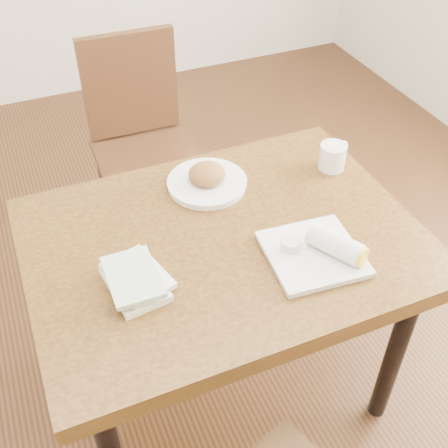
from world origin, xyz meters
name	(u,v)px	position (x,y,z in m)	size (l,w,h in m)	color
ground	(224,383)	(0.00, 0.00, -0.01)	(4.00, 5.00, 0.01)	#472814
table	(224,258)	(0.00, 0.00, 0.66)	(1.13, 0.84, 0.75)	brown
chair_far	(141,134)	(0.01, 0.94, 0.55)	(0.43, 0.43, 0.95)	#402312
plate_scone	(207,180)	(0.04, 0.24, 0.78)	(0.26, 0.26, 0.08)	white
coffee_mug	(333,156)	(0.47, 0.18, 0.80)	(0.13, 0.09, 0.09)	white
plate_burrito	(320,251)	(0.21, -0.18, 0.78)	(0.27, 0.27, 0.08)	white
book_stack	(135,279)	(-0.29, -0.09, 0.78)	(0.17, 0.22, 0.05)	white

